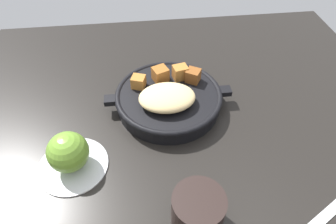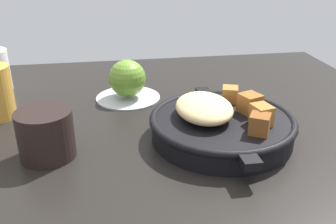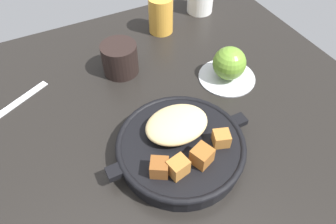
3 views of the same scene
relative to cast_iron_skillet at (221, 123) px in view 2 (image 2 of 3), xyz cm
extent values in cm
cube|color=black|center=(-3.24, 5.93, -3.85)|extent=(98.62, 88.98, 2.40)
cylinder|color=black|center=(-0.06, -0.18, -0.84)|extent=(22.19, 22.19, 3.62)
torus|color=black|center=(-0.06, -0.18, 0.68)|extent=(22.94, 22.94, 1.20)
cube|color=black|center=(12.25, -0.18, 0.43)|extent=(2.64, 2.40, 1.20)
cube|color=black|center=(-12.36, -0.18, 0.43)|extent=(2.64, 2.40, 1.20)
ellipsoid|color=#DBBC7F|center=(0.59, 2.66, 2.58)|extent=(11.52, 8.76, 3.22)
cube|color=#935623|center=(1.19, -5.03, 2.51)|extent=(3.97, 3.90, 3.09)
cube|color=#A86B2D|center=(6.09, -3.31, 2.26)|extent=(3.46, 3.34, 2.58)
cube|color=brown|center=(-5.91, -3.82, 2.41)|extent=(3.86, 3.82, 2.87)
cube|color=#A86B2D|center=(-2.78, -5.16, 2.51)|extent=(3.55, 3.16, 3.08)
cylinder|color=#B7BABF|center=(19.16, 13.40, -2.35)|extent=(12.77, 12.77, 0.60)
sphere|color=olive|center=(19.16, 13.40, 1.59)|extent=(7.28, 7.28, 7.28)
cylinder|color=black|center=(-1.28, 26.36, 0.92)|extent=(8.02, 8.02, 7.13)
camera|label=1|loc=(5.49, 45.57, 42.73)|focal=31.25mm
camera|label=2|loc=(-51.19, 16.80, 26.07)|focal=40.29mm
camera|label=3|loc=(-16.50, -27.95, 45.39)|focal=33.51mm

